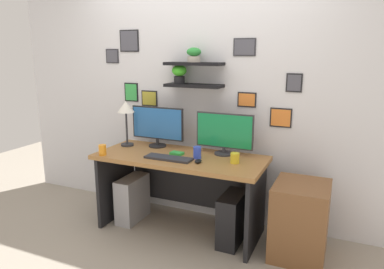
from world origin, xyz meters
TOP-DOWN VIEW (x-y plane):
  - ground_plane at (0.00, 0.00)m, footprint 8.00×8.00m
  - back_wall_assembly at (-0.00, 0.44)m, footprint 4.40×0.24m
  - desk at (0.00, 0.05)m, footprint 1.59×0.68m
  - monitor_left at (-0.36, 0.22)m, footprint 0.57×0.18m
  - monitor_right at (0.36, 0.22)m, footprint 0.55×0.18m
  - keyboard at (-0.05, -0.14)m, footprint 0.44×0.14m
  - computer_mouse at (0.24, -0.13)m, footprint 0.06×0.09m
  - desk_lamp at (-0.66, 0.11)m, footprint 0.17×0.17m
  - coffee_mug at (0.53, -0.01)m, footprint 0.08×0.08m
  - pen_cup at (-0.67, -0.28)m, footprint 0.07×0.07m
  - scissors_tray at (-0.04, 0.02)m, footprint 0.13×0.09m
  - water_cup at (0.18, -0.01)m, footprint 0.07×0.07m
  - drawer_cabinet at (1.11, -0.00)m, footprint 0.44×0.50m
  - computer_tower_left at (-0.54, -0.01)m, footprint 0.18×0.40m
  - computer_tower_right at (0.53, -0.03)m, footprint 0.18×0.40m

SIDE VIEW (x-z plane):
  - ground_plane at x=0.00m, z-range 0.00..0.00m
  - computer_tower_left at x=-0.54m, z-range 0.00..0.46m
  - computer_tower_right at x=0.53m, z-range 0.00..0.46m
  - drawer_cabinet at x=1.11m, z-range 0.00..0.64m
  - desk at x=0.00m, z-range 0.16..0.91m
  - keyboard at x=-0.05m, z-range 0.75..0.77m
  - scissors_tray at x=-0.04m, z-range 0.75..0.77m
  - computer_mouse at x=0.24m, z-range 0.75..0.78m
  - coffee_mug at x=0.53m, z-range 0.75..0.84m
  - pen_cup at x=-0.67m, z-range 0.75..0.85m
  - water_cup at x=0.18m, z-range 0.75..0.86m
  - monitor_right at x=0.36m, z-range 0.76..1.15m
  - monitor_left at x=-0.36m, z-range 0.77..1.17m
  - desk_lamp at x=-0.66m, z-range 0.88..1.34m
  - back_wall_assembly at x=0.00m, z-range 0.01..2.71m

